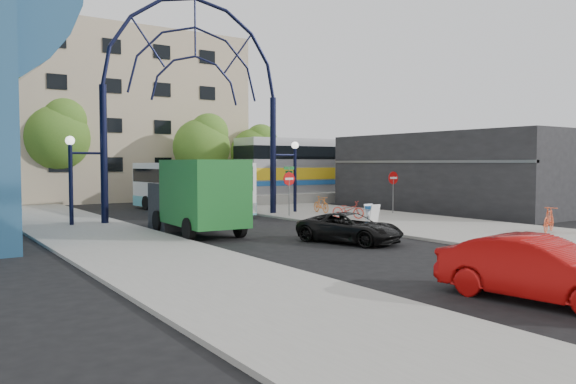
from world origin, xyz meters
TOP-DOWN VIEW (x-y plane):
  - ground at (0.00, 0.00)m, footprint 120.00×120.00m
  - sidewalk_east at (8.00, 4.00)m, footprint 8.00×56.00m
  - plaza_west at (-6.50, 6.00)m, footprint 5.00×50.00m
  - gateway_arch at (0.00, 14.00)m, footprint 13.64×0.44m
  - stop_sign at (4.80, 12.00)m, footprint 0.80×0.07m
  - do_not_enter_sign at (11.00, 10.00)m, footprint 0.76×0.07m
  - street_name_sign at (5.20, 12.60)m, footprint 0.70×0.70m
  - sandwich_board at (5.60, 5.98)m, footprint 0.55×0.61m
  - commercial_block_east at (16.00, 10.00)m, footprint 6.00×16.00m
  - apartment_block at (2.00, 34.97)m, footprint 20.00×12.10m
  - train_platform at (20.00, 22.00)m, footprint 32.00×5.00m
  - train_car at (20.00, 22.00)m, footprint 25.10×3.05m
  - tree_north_a at (6.12, 25.93)m, footprint 4.48×4.48m
  - tree_north_b at (-3.88, 29.93)m, footprint 5.12×5.12m
  - tree_north_c at (12.12, 27.93)m, footprint 4.16×4.16m
  - city_bus at (1.39, 18.23)m, footprint 3.41×11.52m
  - green_truck at (-2.67, 8.28)m, footprint 2.77×6.57m
  - black_suv at (1.16, 2.40)m, footprint 3.15×4.62m
  - red_sedan at (-1.40, -7.13)m, footprint 2.24×4.67m
  - bike_near_a at (6.60, 8.95)m, footprint 1.47×1.84m
  - bike_near_b at (7.48, 12.51)m, footprint 0.61×1.69m
  - bike_far_b at (9.82, -0.63)m, footprint 1.93×1.13m

SIDE VIEW (x-z plane):
  - ground at x=0.00m, z-range 0.00..0.00m
  - sidewalk_east at x=8.00m, z-range 0.00..0.12m
  - plaza_west at x=-6.50m, z-range 0.00..0.12m
  - train_platform at x=20.00m, z-range 0.00..0.80m
  - black_suv at x=1.16m, z-range 0.00..1.17m
  - bike_near_a at x=6.60m, z-range 0.12..1.06m
  - bike_near_b at x=7.48m, z-range 0.12..1.11m
  - bike_far_b at x=9.82m, z-range 0.12..1.24m
  - red_sedan at x=-1.40m, z-range 0.00..1.48m
  - sandwich_board at x=5.60m, z-range 0.25..1.24m
  - green_truck at x=-2.67m, z-range 0.00..3.25m
  - city_bus at x=1.39m, z-range 0.07..3.19m
  - do_not_enter_sign at x=11.00m, z-range 0.74..3.22m
  - stop_sign at x=4.80m, z-range 0.74..3.24m
  - street_name_sign at x=5.20m, z-range 0.73..3.53m
  - commercial_block_east at x=16.00m, z-range 0.00..5.00m
  - train_car at x=20.00m, z-range 0.80..5.00m
  - tree_north_c at x=12.12m, z-range 1.03..7.53m
  - tree_north_a at x=6.12m, z-range 1.11..8.11m
  - tree_north_b at x=-3.88m, z-range 1.27..9.27m
  - apartment_block at x=2.00m, z-range 0.00..14.00m
  - gateway_arch at x=0.00m, z-range 2.51..14.61m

